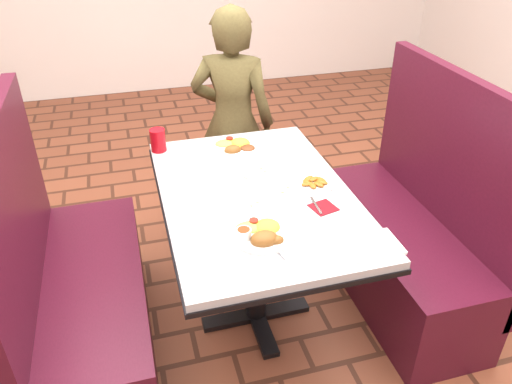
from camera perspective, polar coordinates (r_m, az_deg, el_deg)
The scene contains 14 objects.
dining_table at distance 2.21m, azimuth 0.00°, elevation -2.12°, with size 0.81×1.21×0.75m.
booth_bench_left at distance 2.37m, azimuth -19.30°, elevation -11.46°, with size 0.47×1.20×1.17m.
booth_bench_right at distance 2.69m, azimuth 16.70°, elevation -5.23°, with size 0.47×1.20×1.17m.
diner_person at distance 3.00m, azimuth -2.66°, elevation 7.96°, with size 0.49×0.32×1.36m, color brown.
near_dinner_plate at distance 1.88m, azimuth 0.68°, elevation -4.46°, with size 0.24×0.24×0.08m.
far_dinner_plate at distance 2.51m, azimuth -2.32°, elevation 5.44°, with size 0.25×0.25×0.06m.
plantain_plate at distance 2.21m, azimuth 6.69°, elevation 0.97°, with size 0.17×0.17×0.03m.
maroon_napkin at distance 2.07m, azimuth 7.71°, elevation -1.76°, with size 0.10×0.10×0.00m, color maroon.
spoon_utensil at distance 2.07m, azimuth 6.87°, elevation -1.52°, with size 0.01×0.13×0.00m, color silver.
red_tumbler at distance 2.53m, azimuth -11.13°, elevation 5.83°, with size 0.08×0.08×0.11m, color #B90C15.
paper_napkin at distance 1.89m, azimuth 13.09°, elevation -5.94°, with size 0.21×0.15×0.01m, color white.
knife_utensil at distance 1.83m, azimuth 2.08°, elevation -6.09°, with size 0.01×0.17×0.00m, color #BBBBC0.
fork_utensil at distance 1.85m, azimuth -1.34°, elevation -5.71°, with size 0.01×0.14×0.00m, color silver.
lettuce_shreds at distance 2.22m, azimuth 0.58°, elevation 0.95°, with size 0.28×0.32×0.00m, color #97C74F, non-canonical shape.
Camera 1 is at (-0.50, -1.77, 1.88)m, focal length 35.00 mm.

